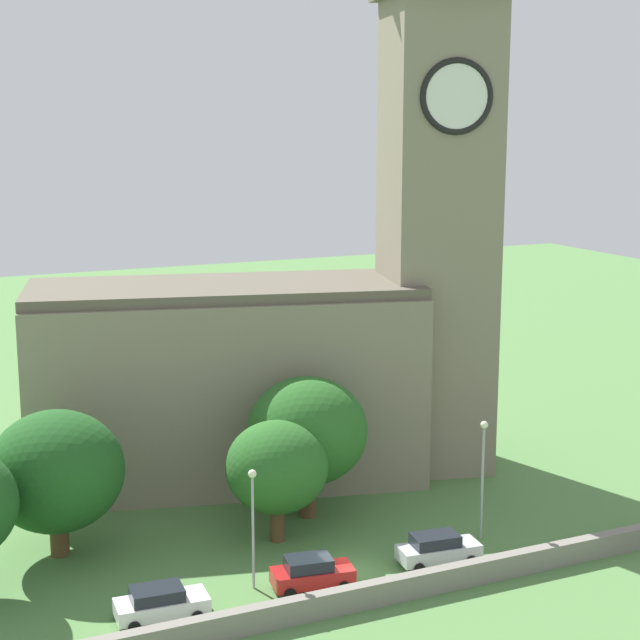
{
  "coord_description": "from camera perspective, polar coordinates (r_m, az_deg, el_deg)",
  "views": [
    {
      "loc": [
        -22.3,
        -45.35,
        23.92
      ],
      "look_at": [
        1.34,
        6.49,
        12.6
      ],
      "focal_mm": 57.4,
      "sensor_mm": 36.0,
      "label": 1
    }
  ],
  "objects": [
    {
      "name": "car_silver",
      "position": [
        57.29,
        6.59,
        -12.56
      ],
      "size": [
        4.67,
        2.42,
        1.72
      ],
      "color": "silver",
      "rests_on": "ground"
    },
    {
      "name": "tree_churchyard",
      "position": [
        61.74,
        -0.71,
        -6.22
      ],
      "size": [
        7.26,
        7.26,
        8.7
      ],
      "color": "brown",
      "rests_on": "ground"
    },
    {
      "name": "car_white",
      "position": [
        51.88,
        -8.88,
        -15.32
      ],
      "size": [
        4.59,
        2.46,
        1.66
      ],
      "color": "silver",
      "rests_on": "ground"
    },
    {
      "name": "tree_riverside_east",
      "position": [
        58.61,
        -2.43,
        -8.21
      ],
      "size": [
        5.87,
        5.87,
        7.09
      ],
      "color": "brown",
      "rests_on": "ground"
    },
    {
      "name": "ground_plane",
      "position": [
        68.64,
        -4.02,
        -9.19
      ],
      "size": [
        200.0,
        200.0,
        0.0
      ],
      "primitive_type": "plane",
      "color": "#517F42"
    },
    {
      "name": "tree_by_tower",
      "position": [
        58.4,
        -14.5,
        -8.17
      ],
      "size": [
        7.47,
        7.47,
        8.25
      ],
      "color": "brown",
      "rests_on": "ground"
    },
    {
      "name": "church",
      "position": [
        68.23,
        -1.29,
        -0.13
      ],
      "size": [
        32.4,
        16.32,
        35.76
      ],
      "color": "gray",
      "rests_on": "ground"
    },
    {
      "name": "quay_barrier",
      "position": [
        52.84,
        3.28,
        -14.94
      ],
      "size": [
        43.35,
        0.7,
        1.26
      ],
      "primitive_type": "cube",
      "color": "gray",
      "rests_on": "ground"
    },
    {
      "name": "streetlamp_central",
      "position": [
        59.55,
        9.08,
        -7.75
      ],
      "size": [
        0.44,
        0.44,
        7.04
      ],
      "color": "#9EA0A5",
      "rests_on": "ground"
    },
    {
      "name": "car_red",
      "position": [
        54.17,
        -0.48,
        -13.92
      ],
      "size": [
        4.41,
        2.59,
        1.76
      ],
      "color": "red",
      "rests_on": "ground"
    },
    {
      "name": "streetlamp_west_mid",
      "position": [
        53.01,
        -3.77,
        -10.45
      ],
      "size": [
        0.44,
        0.44,
        6.44
      ],
      "color": "#9EA0A5",
      "rests_on": "ground"
    }
  ]
}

